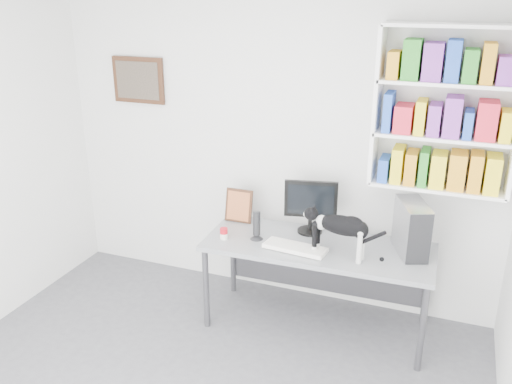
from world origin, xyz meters
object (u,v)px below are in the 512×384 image
(pc_tower, at_px, (412,228))
(bookshelf, at_px, (446,110))
(leaning_print, at_px, (239,205))
(cat, at_px, (340,236))
(keyboard, at_px, (295,248))
(soup_can, at_px, (224,234))
(speaker, at_px, (257,225))
(monitor, at_px, (311,206))
(desk, at_px, (316,286))

(pc_tower, bearing_deg, bookshelf, 36.68)
(leaning_print, bearing_deg, cat, -19.92)
(keyboard, height_order, soup_can, soup_can)
(bookshelf, height_order, keyboard, bookshelf)
(speaker, xyz_separation_m, soup_can, (-0.25, -0.09, -0.08))
(monitor, distance_m, speaker, 0.48)
(soup_can, height_order, cat, cat)
(cat, bearing_deg, bookshelf, 44.62)
(keyboard, bearing_deg, speaker, 173.58)
(monitor, relative_size, speaker, 1.87)
(monitor, bearing_deg, speaker, -154.55)
(pc_tower, bearing_deg, monitor, 152.34)
(desk, distance_m, keyboard, 0.45)
(keyboard, xyz_separation_m, pc_tower, (0.84, 0.28, 0.19))
(pc_tower, xyz_separation_m, leaning_print, (-1.47, 0.09, -0.05))
(desk, distance_m, monitor, 0.66)
(keyboard, relative_size, speaker, 1.98)
(bookshelf, relative_size, cat, 2.14)
(bookshelf, relative_size, keyboard, 2.51)
(monitor, relative_size, pc_tower, 1.13)
(monitor, bearing_deg, cat, -59.33)
(bookshelf, distance_m, desk, 1.72)
(monitor, distance_m, pc_tower, 0.83)
(leaning_print, distance_m, soup_can, 0.40)
(desk, height_order, cat, cat)
(bookshelf, height_order, desk, bookshelf)
(desk, bearing_deg, speaker, -173.10)
(cat, bearing_deg, pc_tower, 35.42)
(monitor, distance_m, keyboard, 0.42)
(bookshelf, distance_m, pc_tower, 0.92)
(soup_can, bearing_deg, leaning_print, 93.58)
(keyboard, bearing_deg, desk, 50.73)
(speaker, xyz_separation_m, leaning_print, (-0.28, 0.29, 0.03))
(bookshelf, xyz_separation_m, leaning_print, (-1.61, -0.13, -0.94))
(keyboard, bearing_deg, soup_can, -172.86)
(bookshelf, distance_m, leaning_print, 1.86)
(bookshelf, xyz_separation_m, cat, (-0.63, -0.49, -0.91))
(desk, height_order, keyboard, keyboard)
(keyboard, xyz_separation_m, leaning_print, (-0.63, 0.36, 0.13))
(monitor, relative_size, soup_can, 4.95)
(monitor, height_order, cat, monitor)
(leaning_print, bearing_deg, desk, -15.28)
(pc_tower, xyz_separation_m, speaker, (-1.20, -0.20, -0.08))
(bookshelf, height_order, pc_tower, bookshelf)
(monitor, bearing_deg, keyboard, -105.07)
(bookshelf, bearing_deg, monitor, -172.29)
(monitor, relative_size, leaning_print, 1.54)
(monitor, bearing_deg, leaning_print, 167.53)
(keyboard, bearing_deg, pc_tower, 23.53)
(desk, relative_size, monitor, 3.92)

